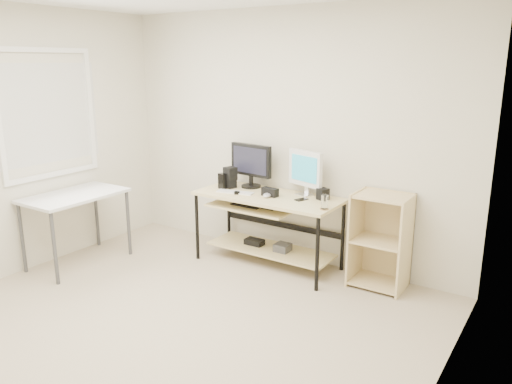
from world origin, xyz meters
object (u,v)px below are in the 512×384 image
object	(u,v)px
desk	(266,215)
black_monitor	(251,163)
audio_controller	(222,181)
side_table	(75,202)
white_imac	(305,170)
shelf_unit	(382,240)

from	to	relation	value
desk	black_monitor	distance (m)	0.59
black_monitor	audio_controller	xyz separation A→B (m)	(-0.22, -0.22, -0.18)
side_table	audio_controller	distance (m)	1.53
side_table	black_monitor	size ratio (longest dim) A/B	1.95
white_imac	audio_controller	xyz separation A→B (m)	(-0.86, -0.24, -0.18)
black_monitor	white_imac	size ratio (longest dim) A/B	1.12
audio_controller	white_imac	bearing A→B (deg)	28.32
desk	audio_controller	size ratio (longest dim) A/B	9.06
desk	black_monitor	xyz separation A→B (m)	(-0.30, 0.18, 0.48)
black_monitor	audio_controller	world-z (taller)	black_monitor
shelf_unit	black_monitor	bearing A→B (deg)	179.35
side_table	white_imac	bearing A→B (deg)	32.32
black_monitor	white_imac	world-z (taller)	black_monitor
shelf_unit	audio_controller	distance (m)	1.75
desk	white_imac	world-z (taller)	white_imac
desk	white_imac	bearing A→B (deg)	30.63
black_monitor	audio_controller	size ratio (longest dim) A/B	3.09
desk	white_imac	size ratio (longest dim) A/B	3.28
shelf_unit	white_imac	size ratio (longest dim) A/B	1.97
side_table	audio_controller	world-z (taller)	audio_controller
black_monitor	audio_controller	bearing A→B (deg)	-128.75
white_imac	side_table	bearing A→B (deg)	-130.81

